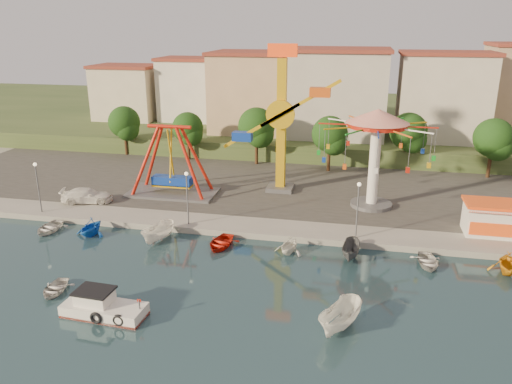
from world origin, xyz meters
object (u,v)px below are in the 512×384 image
(cabin_motorboat, at_px, (102,308))
(skiff, at_px, (341,318))
(rowboat_a, at_px, (55,289))
(van, at_px, (87,196))
(kamikaze_tower, at_px, (285,125))
(wave_swinger, at_px, (376,136))
(pirate_ship_ride, at_px, (171,162))

(cabin_motorboat, height_order, skiff, cabin_motorboat)
(cabin_motorboat, relative_size, rowboat_a, 1.90)
(van, bearing_deg, skiff, -137.85)
(cabin_motorboat, bearing_deg, van, 124.99)
(kamikaze_tower, height_order, wave_swinger, kamikaze_tower)
(pirate_ship_ride, bearing_deg, cabin_motorboat, -80.65)
(kamikaze_tower, distance_m, rowboat_a, 29.89)
(wave_swinger, relative_size, van, 2.17)
(kamikaze_tower, xyz_separation_m, van, (-20.39, -8.33, -6.98))
(kamikaze_tower, relative_size, skiff, 3.52)
(cabin_motorboat, bearing_deg, rowboat_a, 160.39)
(skiff, relative_size, van, 0.88)
(skiff, xyz_separation_m, van, (-28.18, 17.70, 0.47))
(van, bearing_deg, pirate_ship_ride, -76.25)
(rowboat_a, bearing_deg, van, 105.10)
(kamikaze_tower, xyz_separation_m, rowboat_a, (-13.37, -25.50, -8.04))
(rowboat_a, bearing_deg, kamikaze_tower, 55.20)
(kamikaze_tower, xyz_separation_m, skiff, (7.79, -26.03, -7.45))
(wave_swinger, height_order, van, wave_swinger)
(kamikaze_tower, bearing_deg, van, -157.78)
(skiff, bearing_deg, pirate_ship_ride, 156.60)
(skiff, distance_m, van, 33.28)
(pirate_ship_ride, distance_m, skiff, 30.18)
(pirate_ship_ride, relative_size, rowboat_a, 3.24)
(wave_swinger, bearing_deg, kamikaze_tower, 162.31)
(wave_swinger, distance_m, cabin_motorboat, 31.44)
(kamikaze_tower, xyz_separation_m, cabin_motorboat, (-8.34, -27.59, -7.82))
(kamikaze_tower, relative_size, van, 3.09)
(cabin_motorboat, relative_size, skiff, 1.25)
(wave_swinger, distance_m, skiff, 24.09)
(wave_swinger, bearing_deg, van, -170.34)
(pirate_ship_ride, distance_m, van, 9.81)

